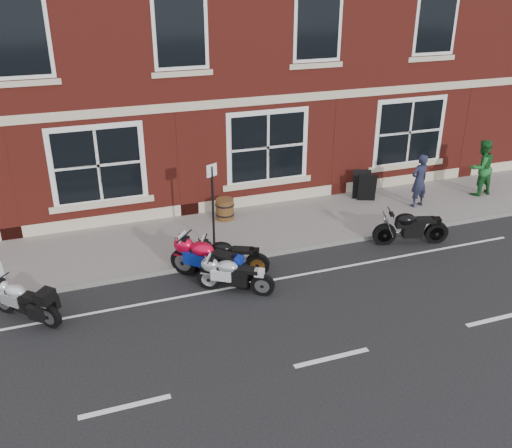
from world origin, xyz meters
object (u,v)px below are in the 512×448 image
at_px(moto_sport_silver, 234,274).
at_px(moto_sport_red, 211,259).
at_px(a_board_sign, 364,186).
at_px(parking_sign, 213,200).
at_px(moto_sport_black, 228,255).
at_px(pedestrian_left, 419,181).
at_px(pedestrian_right, 481,168).
at_px(moto_touring_silver, 24,298).
at_px(moto_naked_black, 409,226).
at_px(barrel_planter, 225,209).

bearing_deg(moto_sport_silver, moto_sport_red, 60.72).
relative_size(a_board_sign, parking_sign, 0.41).
bearing_deg(moto_sport_black, a_board_sign, -36.29).
bearing_deg(pedestrian_left, pedestrian_right, 174.36).
bearing_deg(moto_sport_red, moto_sport_silver, -106.39).
xyz_separation_m(moto_sport_black, pedestrian_left, (6.73, 1.87, 0.45)).
relative_size(moto_touring_silver, moto_naked_black, 0.70).
xyz_separation_m(moto_naked_black, a_board_sign, (0.30, 2.98, 0.05)).
bearing_deg(moto_touring_silver, moto_sport_silver, -50.30).
height_order(moto_touring_silver, a_board_sign, moto_touring_silver).
relative_size(moto_sport_black, moto_sport_silver, 1.12).
height_order(moto_touring_silver, moto_sport_silver, moto_touring_silver).
distance_m(moto_touring_silver, moto_naked_black, 9.84).
bearing_deg(moto_touring_silver, moto_sport_black, -39.37).
bearing_deg(a_board_sign, moto_sport_red, -129.56).
distance_m(moto_naked_black, pedestrian_right, 4.62).
height_order(moto_naked_black, pedestrian_left, pedestrian_left).
distance_m(moto_sport_red, moto_sport_silver, 0.79).
xyz_separation_m(moto_touring_silver, a_board_sign, (10.14, 3.30, 0.09)).
bearing_deg(barrel_planter, moto_sport_silver, -103.77).
height_order(moto_sport_black, moto_sport_silver, moto_sport_black).
bearing_deg(moto_sport_silver, a_board_sign, -23.13).
distance_m(moto_touring_silver, moto_sport_black, 4.74).
bearing_deg(moto_sport_red, a_board_sign, -16.94).
height_order(moto_sport_red, pedestrian_right, pedestrian_right).
height_order(moto_sport_silver, pedestrian_left, pedestrian_left).
bearing_deg(a_board_sign, barrel_planter, -157.83).
distance_m(moto_sport_black, barrel_planter, 3.05).
distance_m(pedestrian_left, a_board_sign, 1.69).
bearing_deg(pedestrian_left, moto_touring_silver, 1.67).
relative_size(moto_sport_silver, a_board_sign, 1.72).
xyz_separation_m(moto_sport_black, pedestrian_right, (9.18, 2.04, 0.53)).
xyz_separation_m(moto_sport_red, moto_naked_black, (5.62, 0.10, -0.05)).
distance_m(moto_sport_red, moto_sport_black, 0.55).
relative_size(moto_sport_silver, barrel_planter, 2.60).
bearing_deg(pedestrian_left, moto_sport_silver, 12.23).
xyz_separation_m(a_board_sign, parking_sign, (-5.42, -1.58, 0.87)).
bearing_deg(moto_naked_black, moto_sport_black, 104.64).
bearing_deg(moto_sport_silver, moto_sport_black, 24.02).
relative_size(moto_naked_black, barrel_planter, 3.28).
relative_size(moto_sport_red, moto_sport_black, 0.95).
bearing_deg(moto_sport_black, pedestrian_right, -51.69).
distance_m(moto_touring_silver, pedestrian_left, 11.68).
relative_size(moto_sport_black, pedestrian_right, 0.99).
height_order(moto_sport_red, moto_sport_black, moto_sport_red).
height_order(moto_sport_red, a_board_sign, a_board_sign).
bearing_deg(parking_sign, pedestrian_left, -19.94).
distance_m(moto_touring_silver, barrel_planter, 6.47).
xyz_separation_m(moto_sport_black, a_board_sign, (5.42, 2.88, 0.09)).
bearing_deg(pedestrian_left, barrel_planter, -19.96).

